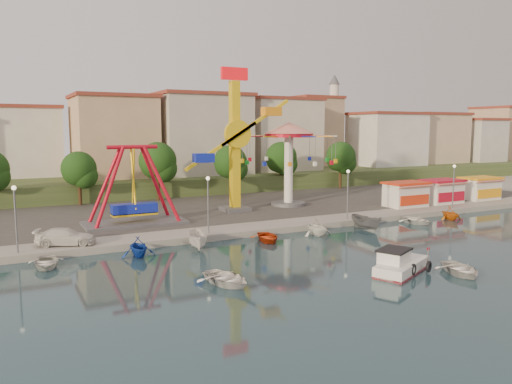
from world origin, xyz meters
TOP-DOWN VIEW (x-y plane):
  - ground at (0.00, 0.00)m, footprint 200.00×200.00m
  - quay_deck at (0.00, 62.00)m, footprint 200.00×100.00m
  - asphalt_pad at (0.00, 30.00)m, footprint 90.00×28.00m
  - hill_terrace at (0.00, 67.00)m, footprint 200.00×60.00m
  - pirate_ship_ride at (-13.01, 20.50)m, footprint 10.00×5.00m
  - kamikaze_tower at (-0.08, 22.89)m, footprint 8.74×3.10m
  - wave_swinger at (7.26, 23.98)m, footprint 11.60×11.60m
  - booth_left at (19.71, 16.49)m, footprint 5.40×3.78m
  - booth_mid at (26.01, 16.49)m, footprint 5.40×3.78m
  - booth_right at (33.22, 16.49)m, footprint 5.40×3.78m
  - lamp_post_0 at (-24.00, 13.00)m, footprint 0.14×0.14m
  - lamp_post_1 at (-8.00, 13.00)m, footprint 0.14×0.14m
  - lamp_post_2 at (8.00, 13.00)m, footprint 0.14×0.14m
  - lamp_post_3 at (24.00, 13.00)m, footprint 0.14×0.14m
  - tree_1 at (-16.00, 36.24)m, footprint 4.35×4.35m
  - tree_2 at (-6.00, 35.81)m, footprint 5.02×5.02m
  - tree_3 at (4.00, 34.36)m, footprint 4.68×4.68m
  - tree_4 at (14.00, 37.35)m, footprint 4.86×4.86m
  - tree_5 at (24.00, 35.54)m, footprint 4.83×4.83m
  - building_1 at (-21.33, 51.38)m, footprint 12.33×9.01m
  - building_2 at (-8.19, 51.96)m, footprint 11.95×9.28m
  - building_3 at (5.60, 48.80)m, footprint 12.59×10.50m
  - building_4 at (19.07, 52.20)m, footprint 10.75×9.23m
  - building_5 at (32.37, 50.33)m, footprint 12.77×10.96m
  - building_6 at (44.15, 48.77)m, footprint 8.23×8.98m
  - building_7 at (56.03, 53.70)m, footprint 11.59×10.93m
  - building_8 at (69.93, 47.19)m, footprint 12.84×9.28m
  - building_9 at (83.46, 49.95)m, footprint 12.95×9.17m
  - minaret at (36.00, 54.00)m, footprint 2.80×2.80m
  - cabin_motorboat at (0.07, -3.36)m, footprint 5.89×4.29m
  - rowboat_a at (-12.03, -0.11)m, footprint 3.82×4.66m
  - rowboat_b at (3.53, -5.67)m, footprint 3.78×4.48m
  - van at (-20.33, 14.00)m, footprint 5.20×3.40m
  - moored_boat_0 at (-22.24, 9.80)m, footprint 2.98×3.90m
  - moored_boat_1 at (-15.36, 9.80)m, footprint 2.73×3.15m
  - moored_boat_2 at (-10.26, 9.80)m, footprint 2.56×4.35m
  - moored_boat_3 at (-3.52, 9.80)m, footprint 3.40×4.19m
  - moored_boat_4 at (1.91, 9.80)m, footprint 2.86×3.30m
  - moored_boat_5 at (7.96, 9.80)m, footprint 1.84×4.05m
  - moored_boat_6 at (14.87, 9.80)m, footprint 2.90×3.93m
  - moored_boat_7 at (20.01, 9.80)m, footprint 2.90×3.22m

SIDE VIEW (x-z plane):
  - ground at x=0.00m, z-range 0.00..0.00m
  - quay_deck at x=0.00m, z-range 0.00..0.60m
  - moored_boat_0 at x=-22.24m, z-range 0.00..0.75m
  - moored_boat_3 at x=-3.52m, z-range 0.00..0.76m
  - moored_boat_6 at x=14.87m, z-range 0.00..0.78m
  - rowboat_b at x=3.53m, z-range 0.00..0.79m
  - rowboat_a at x=-12.03m, z-range 0.00..0.84m
  - cabin_motorboat at x=0.07m, z-range -0.45..1.49m
  - asphalt_pad at x=0.00m, z-range 0.60..0.61m
  - moored_boat_7 at x=20.01m, z-range 0.00..1.50m
  - moored_boat_5 at x=7.96m, z-range 0.00..1.52m
  - moored_boat_2 at x=-10.26m, z-range 0.00..1.58m
  - moored_boat_1 at x=-15.36m, z-range 0.00..1.63m
  - moored_boat_4 at x=1.91m, z-range 0.00..1.72m
  - van at x=-20.33m, z-range 0.60..2.00m
  - hill_terrace at x=0.00m, z-range 0.00..3.00m
  - booth_left at x=19.71m, z-range 0.62..3.70m
  - booth_mid at x=26.01m, z-range 0.62..3.70m
  - booth_right at x=33.22m, z-range 0.62..3.70m
  - lamp_post_0 at x=-24.00m, z-range 0.60..5.60m
  - lamp_post_1 at x=-8.00m, z-range 0.60..5.60m
  - lamp_post_2 at x=8.00m, z-range 0.60..5.60m
  - lamp_post_3 at x=24.00m, z-range 0.60..5.60m
  - pirate_ship_ride at x=-13.01m, z-range 0.39..8.39m
  - tree_1 at x=-16.00m, z-range 1.80..8.60m
  - tree_3 at x=4.00m, z-range 1.90..9.21m
  - tree_5 at x=24.00m, z-range 1.94..9.48m
  - tree_4 at x=14.00m, z-range 1.95..9.55m
  - tree_2 at x=-6.00m, z-range 1.99..9.84m
  - building_1 at x=-21.33m, z-range 3.00..11.63m
  - building_7 at x=56.03m, z-range 3.00..11.76m
  - building_3 at x=5.60m, z-range 3.00..12.20m
  - building_9 at x=83.46m, z-range 3.00..12.21m
  - building_4 at x=19.07m, z-range 3.00..12.24m
  - wave_swinger at x=7.26m, z-range 3.00..13.40m
  - kamikaze_tower at x=-0.08m, z-range 0.11..16.61m
  - building_5 at x=32.37m, z-range 3.00..14.21m
  - building_2 at x=-8.19m, z-range 3.00..14.23m
  - building_6 at x=44.15m, z-range 3.00..15.36m
  - building_8 at x=69.93m, z-range 3.00..15.58m
  - minaret at x=36.00m, z-range 3.55..21.55m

